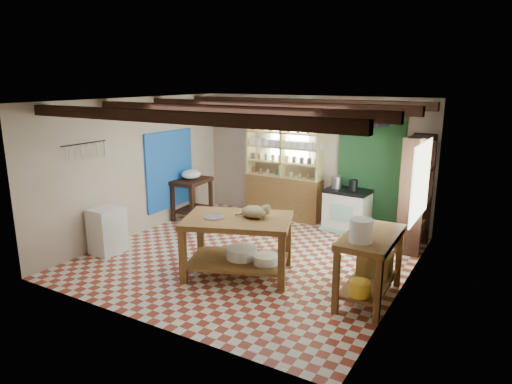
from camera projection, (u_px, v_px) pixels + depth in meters
The scene contains 30 objects.
floor at pixel (250, 257), 7.73m from camera, with size 5.00×5.00×0.02m, color maroon.
ceiling at pixel (249, 100), 7.10m from camera, with size 5.00×5.00×0.02m, color #504F55.
wall_back at pixel (311, 159), 9.50m from camera, with size 5.00×0.04×2.60m, color #C3B19D.
wall_front at pixel (139, 223), 5.32m from camera, with size 5.00×0.04×2.60m, color #C3B19D.
wall_left at pixel (137, 167), 8.64m from camera, with size 0.04×5.00×2.60m, color #C3B19D.
wall_right at pixel (407, 202), 6.18m from camera, with size 0.04×5.00×2.60m, color #C3B19D.
ceiling_beams at pixel (249, 108), 7.12m from camera, with size 5.00×3.80×0.15m, color black.
blue_wall_patch at pixel (170, 170), 9.42m from camera, with size 0.04×1.40×1.60m, color blue.
green_wall_patch at pixel (370, 167), 8.88m from camera, with size 1.30×0.04×2.30m, color #1B4420.
window_back at pixel (290, 138), 9.63m from camera, with size 0.90×0.02×0.80m, color beige.
window_right at pixel (421, 181), 7.01m from camera, with size 0.02×1.30×1.20m, color beige.
utensil_rail at pixel (85, 151), 7.49m from camera, with size 0.06×0.90×0.28m, color black.
pot_rack at pixel (366, 121), 8.30m from camera, with size 0.86×0.12×0.36m, color black.
shelving_unit at pixel (284, 167), 9.66m from camera, with size 1.70×0.34×2.20m, color tan.
tall_rack at pixel (416, 194), 7.87m from camera, with size 0.40×0.86×2.00m, color black.
work_table at pixel (238, 246), 6.96m from camera, with size 1.59×1.06×0.90m, color brown.
stove at pixel (347, 210), 8.96m from camera, with size 0.85×0.57×0.83m, color beige.
prep_table at pixel (192, 199), 9.75m from camera, with size 0.58×0.85×0.86m, color black.
white_cabinet at pixel (107, 230), 7.83m from camera, with size 0.44×0.53×0.80m, color white.
right_counter at pixel (370, 267), 6.14m from camera, with size 0.65×1.30×0.93m, color brown.
cat at pixel (254, 212), 6.83m from camera, with size 0.41×0.31×0.18m, color #9B875A.
steel_tray at pixel (214, 217), 6.85m from camera, with size 0.31×0.31×0.02m, color #9F9EA5.
basin_large at pixel (242, 253), 7.03m from camera, with size 0.48×0.48×0.17m, color white.
basin_small at pixel (266, 259), 6.82m from camera, with size 0.39×0.39×0.13m, color white.
kettle_left at pixel (336, 182), 8.97m from camera, with size 0.20×0.20×0.23m, color #9F9EA5.
kettle_right at pixel (353, 185), 8.78m from camera, with size 0.17×0.17×0.21m, color black.
enamel_bowl at pixel (191, 174), 9.62m from camera, with size 0.41×0.41×0.21m, color white.
white_bucket at pixel (361, 231), 5.72m from camera, with size 0.29×0.29×0.29m, color white.
wicker_basket at pixel (375, 264), 6.41m from camera, with size 0.44×0.35×0.31m, color olive.
yellow_tub at pixel (359, 288), 5.79m from camera, with size 0.27×0.27×0.20m, color yellow.
Camera 1 is at (3.75, -6.18, 2.93)m, focal length 32.00 mm.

